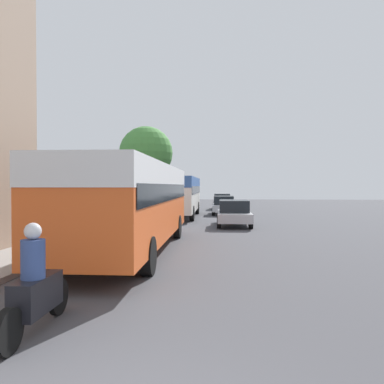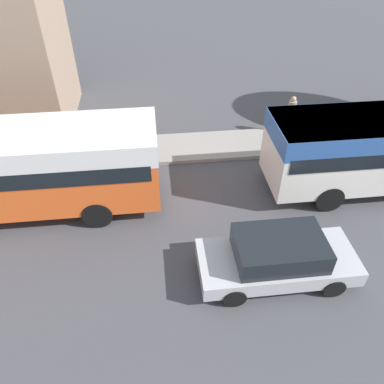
% 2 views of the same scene
% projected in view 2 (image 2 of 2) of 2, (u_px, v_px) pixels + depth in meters
% --- Properties ---
extents(car_crossing, '(1.92, 4.46, 1.47)m').
position_uv_depth(car_crossing, '(278.00, 257.00, 10.50)').
color(car_crossing, '#B7B7BC').
rests_on(car_crossing, ground_plane).
extents(pedestrian_near_curb, '(0.35, 0.35, 1.71)m').
position_uv_depth(pedestrian_near_curb, '(291.00, 114.00, 16.51)').
color(pedestrian_near_curb, '#232838').
rests_on(pedestrian_near_curb, sidewalk).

